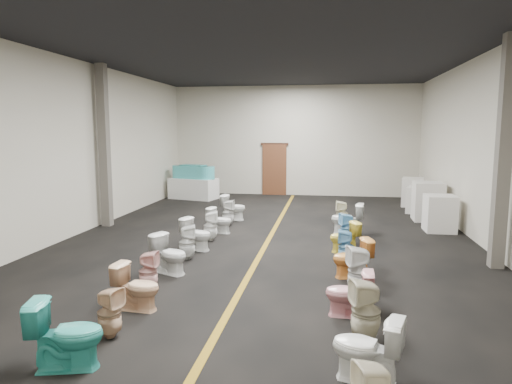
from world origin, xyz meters
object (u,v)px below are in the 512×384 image
toilet_left_1 (110,313)px  toilet_right_1 (367,349)px  appliance_crate_a (440,213)px  toilet_left_9 (228,213)px  toilet_left_10 (234,207)px  toilet_right_9 (347,219)px  toilet_right_3 (349,293)px  toilet_right_8 (347,228)px  toilet_right_10 (342,214)px  appliance_crate_d (413,192)px  toilet_left_7 (211,226)px  toilet_right_2 (366,311)px  toilet_left_6 (197,234)px  toilet_left_8 (220,220)px  toilet_right_5 (352,258)px  toilet_right_6 (346,247)px  bathtub (193,172)px  toilet_right_4 (359,272)px  toilet_left_4 (170,254)px  toilet_left_5 (187,243)px  appliance_crate_b (428,201)px  appliance_crate_c (420,200)px  toilet_left_2 (137,287)px  display_table (194,188)px  toilet_left_0 (67,334)px  toilet_right_7 (344,237)px  toilet_left_3 (148,271)px

toilet_left_1 → toilet_right_1: (3.23, -0.56, 0.04)m
appliance_crate_a → toilet_left_9: (-5.76, -0.20, -0.12)m
toilet_left_10 → toilet_right_9: size_ratio=0.91×
toilet_right_3 → toilet_right_8: toilet_right_8 is taller
toilet_right_3 → toilet_right_10: (0.06, 6.27, 0.02)m
appliance_crate_d → toilet_right_10: appliance_crate_d is taller
toilet_left_7 → toilet_right_2: size_ratio=0.89×
toilet_left_6 → toilet_left_8: size_ratio=1.08×
appliance_crate_d → toilet_right_5: 8.73m
toilet_left_7 → toilet_right_6: (3.21, -1.44, -0.02)m
toilet_left_6 → toilet_right_10: toilet_right_10 is taller
appliance_crate_a → appliance_crate_d: size_ratio=0.96×
toilet_right_6 → bathtub: bearing=-142.4°
toilet_left_8 → toilet_right_4: toilet_right_4 is taller
toilet_right_3 → toilet_left_4: bearing=-113.3°
toilet_left_5 → toilet_left_9: bearing=-21.3°
appliance_crate_b → toilet_left_1: 10.54m
appliance_crate_c → toilet_left_2: bearing=-122.4°
display_table → appliance_crate_c: (8.22, -1.86, 0.03)m
toilet_left_10 → toilet_right_9: bearing=-105.0°
display_table → bathtub: 0.66m
toilet_left_10 → toilet_right_6: toilet_left_10 is taller
display_table → toilet_right_6: 9.83m
toilet_left_1 → toilet_right_6: bearing=-24.7°
toilet_left_0 → toilet_right_5: size_ratio=1.13×
toilet_left_4 → toilet_left_10: toilet_left_10 is taller
toilet_left_4 → toilet_right_9: bearing=-18.8°
appliance_crate_a → toilet_right_3: (-2.63, -6.12, -0.14)m
toilet_left_4 → toilet_right_7: bearing=-34.5°
appliance_crate_b → toilet_right_8: (-2.50, -3.24, -0.21)m
display_table → toilet_left_2: bearing=-77.5°
toilet_left_0 → toilet_right_4: bearing=-65.0°
toilet_left_3 → toilet_left_9: bearing=-5.2°
toilet_left_2 → toilet_left_9: toilet_left_9 is taller
appliance_crate_a → toilet_right_1: appliance_crate_a is taller
toilet_left_9 → toilet_right_10: toilet_left_9 is taller
toilet_left_4 → appliance_crate_c: bearing=-15.4°
appliance_crate_c → toilet_left_6: (-5.88, -5.62, -0.07)m
toilet_left_1 → toilet_right_6: (3.17, 3.88, 0.01)m
appliance_crate_d → toilet_left_9: appliance_crate_d is taller
toilet_right_4 → toilet_right_8: 3.55m
toilet_left_9 → toilet_right_9: toilet_right_9 is taller
toilet_left_7 → toilet_left_1: bearing=169.4°
display_table → toilet_right_1: bearing=-65.5°
appliance_crate_c → toilet_left_0: 12.36m
toilet_left_8 → toilet_right_3: toilet_right_3 is taller
toilet_right_3 → toilet_right_4: bearing=168.8°
appliance_crate_b → appliance_crate_d: (0.00, 2.55, -0.07)m
toilet_left_10 → toilet_left_0: bearing=-171.3°
toilet_left_7 → toilet_right_9: (3.33, 1.19, 0.05)m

